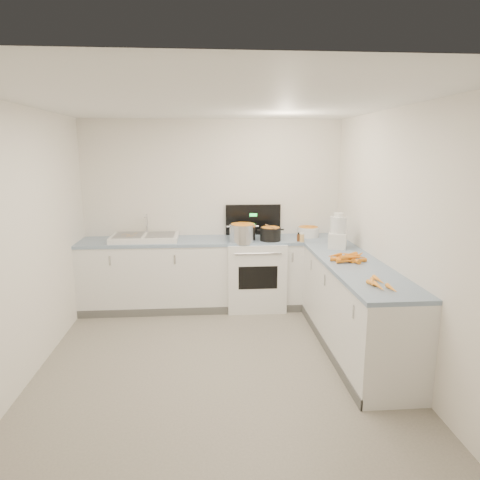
{
  "coord_description": "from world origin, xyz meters",
  "views": [
    {
      "loc": [
        -0.08,
        -3.85,
        2.1
      ],
      "look_at": [
        0.3,
        1.1,
        1.05
      ],
      "focal_mm": 32.0,
      "sensor_mm": 36.0,
      "label": 1
    }
  ],
  "objects": [
    {
      "name": "peelings",
      "position": [
        -1.1,
        1.69,
        1.02
      ],
      "size": [
        0.18,
        0.25,
        0.01
      ],
      "color": "tan",
      "rests_on": "sink"
    },
    {
      "name": "carrot_pile",
      "position": [
        1.42,
        0.46,
        0.97
      ],
      "size": [
        0.45,
        0.36,
        0.08
      ],
      "color": "orange",
      "rests_on": "counter_right"
    },
    {
      "name": "black_pot",
      "position": [
        0.73,
        1.56,
        1.02
      ],
      "size": [
        0.29,
        0.29,
        0.19
      ],
      "primitive_type": "cylinder",
      "rotation": [
        0.0,
        0.0,
        0.08
      ],
      "color": "black",
      "rests_on": "stove"
    },
    {
      "name": "sink",
      "position": [
        -0.9,
        1.7,
        0.98
      ],
      "size": [
        0.86,
        0.52,
        0.31
      ],
      "color": "white",
      "rests_on": "counter_back"
    },
    {
      "name": "wall_right",
      "position": [
        1.75,
        0.0,
        1.25
      ],
      "size": [
        0.0,
        4.0,
        2.5
      ],
      "primitive_type": null,
      "rotation": [
        1.57,
        0.0,
        -1.57
      ],
      "color": "white",
      "rests_on": "ground"
    },
    {
      "name": "ceiling",
      "position": [
        0.0,
        0.0,
        2.5
      ],
      "size": [
        3.5,
        4.0,
        0.0
      ],
      "primitive_type": null,
      "rotation": [
        3.14,
        0.0,
        0.0
      ],
      "color": "white",
      "rests_on": "ground"
    },
    {
      "name": "wooden_spoon",
      "position": [
        0.73,
        1.56,
        1.12
      ],
      "size": [
        0.1,
        0.36,
        0.02
      ],
      "primitive_type": "cylinder",
      "rotation": [
        1.57,
        0.0,
        0.23
      ],
      "color": "#AD7A47",
      "rests_on": "black_pot"
    },
    {
      "name": "wall_front",
      "position": [
        0.0,
        -2.0,
        1.25
      ],
      "size": [
        3.5,
        0.0,
        2.5
      ],
      "primitive_type": null,
      "rotation": [
        -1.57,
        0.0,
        0.0
      ],
      "color": "white",
      "rests_on": "ground"
    },
    {
      "name": "counter_back",
      "position": [
        0.0,
        1.7,
        0.47
      ],
      "size": [
        3.5,
        0.62,
        0.94
      ],
      "color": "white",
      "rests_on": "ground"
    },
    {
      "name": "spice_jar",
      "position": [
        1.12,
        1.44,
        0.99
      ],
      "size": [
        0.06,
        0.06,
        0.1
      ],
      "primitive_type": "cylinder",
      "color": "#E5B266",
      "rests_on": "counter_back"
    },
    {
      "name": "peeled_carrots",
      "position": [
        1.39,
        -0.41,
        0.96
      ],
      "size": [
        0.17,
        0.43,
        0.04
      ],
      "color": "orange",
      "rests_on": "counter_right"
    },
    {
      "name": "wall_left",
      "position": [
        -1.75,
        0.0,
        1.25
      ],
      "size": [
        0.0,
        4.0,
        2.5
      ],
      "primitive_type": null,
      "rotation": [
        1.57,
        0.0,
        1.57
      ],
      "color": "white",
      "rests_on": "ground"
    },
    {
      "name": "wall_back",
      "position": [
        0.0,
        2.0,
        1.25
      ],
      "size": [
        3.5,
        0.0,
        2.5
      ],
      "primitive_type": null,
      "rotation": [
        1.57,
        0.0,
        0.0
      ],
      "color": "white",
      "rests_on": "ground"
    },
    {
      "name": "floor",
      "position": [
        0.0,
        0.0,
        0.0
      ],
      "size": [
        3.5,
        4.0,
        0.0
      ],
      "primitive_type": null,
      "color": "gray",
      "rests_on": "ground"
    },
    {
      "name": "stove",
      "position": [
        0.55,
        1.69,
        0.47
      ],
      "size": [
        0.76,
        0.65,
        1.36
      ],
      "color": "white",
      "rests_on": "ground"
    },
    {
      "name": "food_processor",
      "position": [
        1.48,
        1.08,
        1.12
      ],
      "size": [
        0.28,
        0.31,
        0.42
      ],
      "color": "white",
      "rests_on": "counter_right"
    },
    {
      "name": "counter_right",
      "position": [
        1.45,
        0.3,
        0.47
      ],
      "size": [
        0.62,
        2.2,
        0.94
      ],
      "color": "white",
      "rests_on": "ground"
    },
    {
      "name": "mixing_bowl",
      "position": [
        1.28,
        1.77,
        1.01
      ],
      "size": [
        0.33,
        0.33,
        0.13
      ],
      "primitive_type": "cylinder",
      "rotation": [
        0.0,
        0.0,
        0.15
      ],
      "color": "white",
      "rests_on": "counter_back"
    },
    {
      "name": "extract_bottle",
      "position": [
        1.08,
        1.47,
        0.99
      ],
      "size": [
        0.04,
        0.04,
        0.09
      ],
      "primitive_type": "cylinder",
      "color": "#593319",
      "rests_on": "counter_back"
    },
    {
      "name": "steel_pot",
      "position": [
        0.37,
        1.54,
        1.04
      ],
      "size": [
        0.38,
        0.38,
        0.25
      ],
      "primitive_type": "cylinder",
      "rotation": [
        0.0,
        0.0,
        -0.13
      ],
      "color": "silver",
      "rests_on": "stove"
    }
  ]
}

